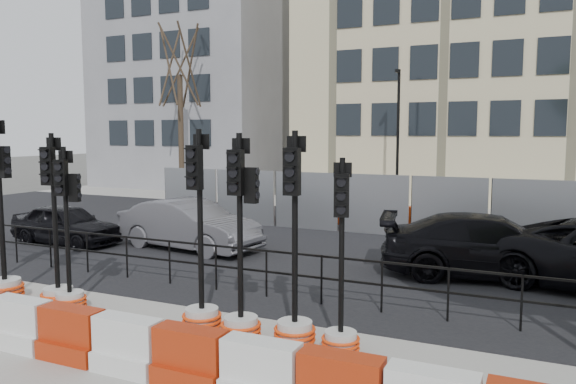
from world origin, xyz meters
The scene contains 21 objects.
ground centered at (0.00, 0.00, 0.00)m, with size 120.00×120.00×0.00m, color #51514C.
sidewalk_near centered at (0.00, -3.00, 0.01)m, with size 40.00×6.00×0.02m, color gray.
road centered at (0.00, 7.00, 0.01)m, with size 40.00×14.00×0.03m, color black.
sidewalk_far centered at (0.00, 16.00, 0.01)m, with size 40.00×4.00×0.02m, color gray.
building_grey centered at (-14.00, 21.99, 7.00)m, with size 11.00×9.06×14.00m.
building_cream centered at (2.00, 21.99, 9.00)m, with size 15.00×10.06×18.00m.
kerb_railing centered at (0.00, 1.20, 0.69)m, with size 18.00×0.04×1.00m.
heras_fencing centered at (-0.49, 9.71, 0.71)m, with size 14.33×1.72×2.00m.
lamp_post_far centered at (0.50, 14.98, 3.22)m, with size 0.12×0.56×6.00m.
tree_bare_far centered at (-11.00, 15.50, 6.65)m, with size 2.00×2.00×9.00m.
barrier_row centered at (0.00, -2.80, 0.37)m, with size 13.60×0.50×0.80m.
traffic_signal_b centered at (-3.46, -1.19, 0.88)m, with size 0.73×0.73×3.69m.
traffic_signal_c centered at (-2.14, -1.08, 0.69)m, with size 0.66×0.66×3.35m.
traffic_signal_d centered at (-1.77, -1.13, 0.74)m, with size 0.61×0.61×3.11m.
traffic_signal_e centered at (1.09, -1.02, 0.71)m, with size 0.67×0.67×3.42m.
traffic_signal_f centered at (1.91, -1.11, 0.80)m, with size 0.66×0.66×3.36m.
traffic_signal_g centered at (2.78, -0.96, 0.70)m, with size 0.67×0.67×3.40m.
traffic_signal_h centered at (3.55, -0.96, 0.62)m, with size 0.59×0.59×3.00m.
car_a centered at (-6.77, 3.60, 0.61)m, with size 3.64×1.58×1.22m, color black.
car_b centered at (-2.96, 4.50, 0.72)m, with size 4.56×2.14×1.45m, color #56555B.
car_c centered at (5.23, 4.76, 0.74)m, with size 5.39×3.02×1.47m, color black.
Camera 1 is at (6.25, -8.76, 3.37)m, focal length 35.00 mm.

